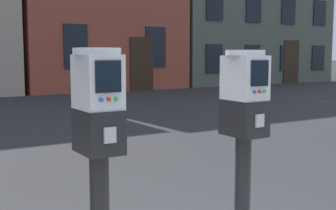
{
  "coord_description": "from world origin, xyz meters",
  "views": [
    {
      "loc": [
        -1.5,
        -2.14,
        1.46
      ],
      "look_at": [
        -0.26,
        -0.13,
        1.19
      ],
      "focal_mm": 48.54,
      "sensor_mm": 36.0,
      "label": 1
    }
  ],
  "objects": [
    {
      "name": "parking_meter_near_kerb",
      "position": [
        -0.7,
        -0.23,
        1.07
      ],
      "size": [
        0.22,
        0.25,
        1.35
      ],
      "rotation": [
        0.0,
        0.0,
        -1.57
      ],
      "color": "black",
      "rests_on": "sidewalk_slab"
    },
    {
      "name": "parking_meter_twin_adjacent",
      "position": [
        0.17,
        -0.23,
        1.06
      ],
      "size": [
        0.22,
        0.25,
        1.34
      ],
      "rotation": [
        0.0,
        0.0,
        -1.57
      ],
      "color": "black",
      "rests_on": "sidewalk_slab"
    }
  ]
}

